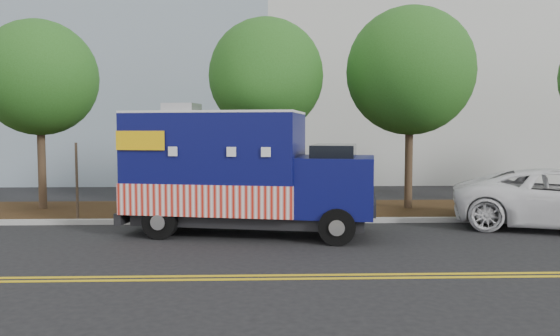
{
  "coord_description": "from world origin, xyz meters",
  "views": [
    {
      "loc": [
        1.64,
        -14.66,
        2.77
      ],
      "look_at": [
        2.18,
        0.6,
        1.7
      ],
      "focal_mm": 35.0,
      "sensor_mm": 36.0,
      "label": 1
    }
  ],
  "objects": [
    {
      "name": "food_truck",
      "position": [
        1.02,
        -0.13,
        1.58
      ],
      "size": [
        6.94,
        3.69,
        3.48
      ],
      "rotation": [
        0.0,
        0.0,
        -0.21
      ],
      "color": "black",
      "rests_on": "ground"
    },
    {
      "name": "mulch_strip",
      "position": [
        0.0,
        3.5,
        0.07
      ],
      "size": [
        120.0,
        4.0,
        0.15
      ],
      "primitive_type": "cube",
      "color": "black",
      "rests_on": "ground"
    },
    {
      "name": "tree_a",
      "position": [
        -5.65,
        3.71,
        4.48
      ],
      "size": [
        3.79,
        3.79,
        6.38
      ],
      "color": "#38281C",
      "rests_on": "ground"
    },
    {
      "name": "ground",
      "position": [
        0.0,
        0.0,
        0.0
      ],
      "size": [
        120.0,
        120.0,
        0.0
      ],
      "primitive_type": "plane",
      "color": "black",
      "rests_on": "ground"
    },
    {
      "name": "sign_post",
      "position": [
        -3.79,
        1.56,
        1.2
      ],
      "size": [
        0.06,
        0.06,
        2.4
      ],
      "primitive_type": "cube",
      "color": "#473828",
      "rests_on": "ground"
    },
    {
      "name": "centerline_near",
      "position": [
        0.0,
        -4.45,
        0.01
      ],
      "size": [
        120.0,
        0.1,
        0.01
      ],
      "primitive_type": "cube",
      "color": "gold",
      "rests_on": "ground"
    },
    {
      "name": "centerline_far",
      "position": [
        0.0,
        -4.7,
        0.01
      ],
      "size": [
        120.0,
        0.1,
        0.01
      ],
      "primitive_type": "cube",
      "color": "gold",
      "rests_on": "ground"
    },
    {
      "name": "tree_c",
      "position": [
        6.6,
        3.41,
        4.71
      ],
      "size": [
        4.24,
        4.24,
        6.84
      ],
      "color": "#38281C",
      "rests_on": "ground"
    },
    {
      "name": "curb",
      "position": [
        0.0,
        1.4,
        0.07
      ],
      "size": [
        120.0,
        0.18,
        0.15
      ],
      "primitive_type": "cube",
      "color": "#9E9E99",
      "rests_on": "ground"
    },
    {
      "name": "tree_b",
      "position": [
        1.82,
        3.44,
        4.54
      ],
      "size": [
        3.78,
        3.78,
        6.45
      ],
      "color": "#38281C",
      "rests_on": "ground"
    }
  ]
}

